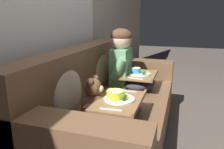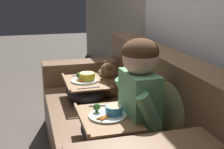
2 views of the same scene
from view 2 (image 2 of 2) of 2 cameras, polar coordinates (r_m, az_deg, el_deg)
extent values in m
cube|color=brown|center=(2.35, 0.59, -11.80)|extent=(1.91, 0.92, 0.40)
cube|color=brown|center=(2.30, 9.00, -1.17)|extent=(1.91, 0.22, 0.44)
cube|color=brown|center=(3.01, -3.83, 0.64)|extent=(0.22, 0.92, 0.21)
cube|color=#513219|center=(2.26, 0.11, -7.25)|extent=(0.01, 0.66, 0.01)
ellipsoid|color=#898456|center=(1.96, 11.12, -4.88)|extent=(0.43, 0.21, 0.44)
ellipsoid|color=#C1B293|center=(2.60, 3.99, 0.55)|extent=(0.43, 0.21, 0.45)
cube|color=#66A370|center=(1.87, 5.00, -5.62)|extent=(0.31, 0.18, 0.40)
sphere|color=beige|center=(1.79, 5.22, 3.12)|extent=(0.21, 0.21, 0.21)
ellipsoid|color=#4C331E|center=(1.78, 5.25, 4.27)|extent=(0.21, 0.21, 0.15)
cylinder|color=#66A370|center=(2.01, 2.72, -3.17)|extent=(0.08, 0.16, 0.22)
cylinder|color=#66A370|center=(1.71, 6.72, -6.73)|extent=(0.08, 0.16, 0.22)
sphere|color=brown|center=(2.57, -0.73, -2.20)|extent=(0.18, 0.18, 0.18)
sphere|color=brown|center=(2.54, -0.74, 0.68)|extent=(0.13, 0.13, 0.13)
sphere|color=brown|center=(2.57, -0.99, 2.05)|extent=(0.05, 0.05, 0.05)
sphere|color=brown|center=(2.48, -0.48, 1.55)|extent=(0.05, 0.05, 0.05)
sphere|color=beige|center=(2.53, -2.01, 0.45)|extent=(0.05, 0.05, 0.05)
sphere|color=black|center=(2.52, -2.31, 0.50)|extent=(0.02, 0.02, 0.02)
cylinder|color=brown|center=(2.68, -1.32, -1.09)|extent=(0.09, 0.05, 0.05)
cylinder|color=brown|center=(2.46, -0.08, -2.61)|extent=(0.09, 0.05, 0.05)
cylinder|color=brown|center=(2.61, -2.89, -3.50)|extent=(0.05, 0.08, 0.05)
cylinder|color=brown|center=(2.54, -2.51, -4.09)|extent=(0.05, 0.08, 0.05)
ellipsoid|color=#2D2D38|center=(1.87, -0.85, -10.01)|extent=(0.44, 0.31, 0.14)
cube|color=brown|center=(1.84, -0.86, -7.87)|extent=(0.46, 0.32, 0.01)
cube|color=brown|center=(1.81, -5.65, -7.95)|extent=(0.46, 0.02, 0.02)
cylinder|color=silver|center=(1.84, -0.86, -7.53)|extent=(0.22, 0.22, 0.01)
cylinder|color=#3889C1|center=(1.83, 0.38, -6.55)|extent=(0.10, 0.10, 0.05)
cylinder|color=#E5D189|center=(1.82, 0.38, -5.92)|extent=(0.09, 0.09, 0.01)
sphere|color=#38702D|center=(1.87, -2.82, -5.95)|extent=(0.04, 0.04, 0.04)
cylinder|color=#7A9E56|center=(1.87, -2.81, -6.59)|extent=(0.02, 0.02, 0.02)
cylinder|color=orange|center=(1.78, -1.87, -7.82)|extent=(0.04, 0.07, 0.01)
cylinder|color=orange|center=(1.77, -1.42, -8.01)|extent=(0.05, 0.06, 0.01)
cube|color=silver|center=(2.00, -2.15, -5.64)|extent=(0.03, 0.14, 0.01)
ellipsoid|color=#2D2D38|center=(2.54, -5.03, -3.02)|extent=(0.45, 0.30, 0.14)
cube|color=brown|center=(2.52, -5.07, -1.38)|extent=(0.47, 0.31, 0.01)
cube|color=brown|center=(2.49, -8.41, -1.33)|extent=(0.47, 0.02, 0.02)
cylinder|color=silver|center=(2.51, -5.08, -1.12)|extent=(0.22, 0.22, 0.01)
cylinder|color=yellow|center=(2.52, -4.57, -0.30)|extent=(0.13, 0.13, 0.05)
cylinder|color=#E5D189|center=(2.51, -4.58, 0.21)|extent=(0.11, 0.11, 0.01)
sphere|color=#38702D|center=(2.54, -6.09, -0.12)|extent=(0.04, 0.04, 0.04)
cylinder|color=#7A9E56|center=(2.55, -6.07, -0.62)|extent=(0.02, 0.02, 0.02)
cylinder|color=orange|center=(2.48, -5.95, -1.08)|extent=(0.03, 0.05, 0.01)
cylinder|color=orange|center=(2.47, -5.65, -1.17)|extent=(0.02, 0.05, 0.01)
cube|color=silver|center=(2.69, -5.78, -0.08)|extent=(0.02, 0.14, 0.01)
cube|color=silver|center=(2.34, -4.27, -2.41)|extent=(0.02, 0.17, 0.01)
camera|label=1|loc=(3.75, -15.28, 12.50)|focal=35.00mm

